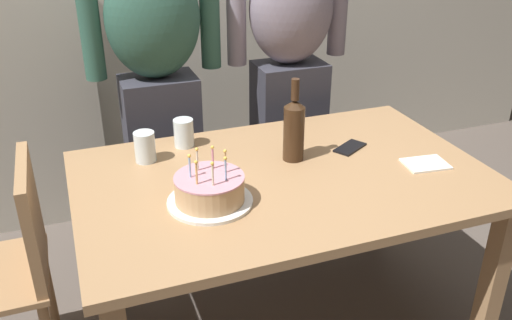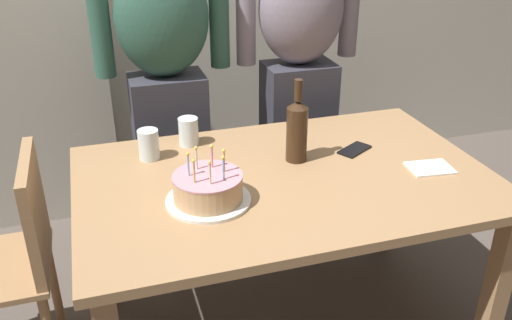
{
  "view_description": "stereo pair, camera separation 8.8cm",
  "coord_description": "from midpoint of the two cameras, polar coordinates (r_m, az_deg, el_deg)",
  "views": [
    {
      "loc": [
        -0.71,
        -1.64,
        1.69
      ],
      "look_at": [
        -0.12,
        -0.04,
        0.84
      ],
      "focal_mm": 38.74,
      "sensor_mm": 36.0,
      "label": 1
    },
    {
      "loc": [
        -0.63,
        -1.67,
        1.69
      ],
      "look_at": [
        -0.12,
        -0.04,
        0.84
      ],
      "focal_mm": 38.74,
      "sensor_mm": 36.0,
      "label": 2
    }
  ],
  "objects": [
    {
      "name": "cell_phone",
      "position": [
        2.24,
        8.57,
        1.27
      ],
      "size": [
        0.16,
        0.13,
        0.01
      ],
      "primitive_type": "cube",
      "rotation": [
        0.0,
        0.0,
        0.53
      ],
      "color": "black",
      "rests_on": "dining_table"
    },
    {
      "name": "dining_chair",
      "position": [
        2.15,
        -25.17,
        -9.42
      ],
      "size": [
        0.42,
        0.42,
        0.87
      ],
      "rotation": [
        0.0,
        0.0,
        -1.57
      ],
      "color": "#A37A51",
      "rests_on": "ground_plane"
    },
    {
      "name": "wine_bottle",
      "position": [
        2.08,
        2.73,
        3.27
      ],
      "size": [
        0.08,
        0.08,
        0.32
      ],
      "color": "#382314",
      "rests_on": "dining_table"
    },
    {
      "name": "water_glass_near",
      "position": [
        2.15,
        -12.56,
        1.32
      ],
      "size": [
        0.08,
        0.08,
        0.12
      ],
      "primitive_type": "cylinder",
      "color": "silver",
      "rests_on": "dining_table"
    },
    {
      "name": "birthday_cake",
      "position": [
        1.83,
        -6.19,
        -3.16
      ],
      "size": [
        0.29,
        0.29,
        0.18
      ],
      "color": "white",
      "rests_on": "dining_table"
    },
    {
      "name": "water_glass_far",
      "position": [
        2.25,
        -8.59,
        2.77
      ],
      "size": [
        0.08,
        0.08,
        0.11
      ],
      "primitive_type": "cylinder",
      "color": "silver",
      "rests_on": "dining_table"
    },
    {
      "name": "dining_table",
      "position": [
        2.07,
        1.61,
        -3.91
      ],
      "size": [
        1.5,
        0.96,
        0.74
      ],
      "color": "#A37A51",
      "rests_on": "ground_plane"
    },
    {
      "name": "person_man_bearded",
      "position": [
        2.56,
        -11.03,
        7.4
      ],
      "size": [
        0.61,
        0.27,
        1.66
      ],
      "rotation": [
        0.0,
        0.0,
        3.14
      ],
      "color": "#33333D",
      "rests_on": "ground_plane"
    },
    {
      "name": "napkin_stack",
      "position": [
        2.17,
        16.01,
        -0.4
      ],
      "size": [
        0.17,
        0.14,
        0.01
      ],
      "primitive_type": "cube",
      "rotation": [
        0.0,
        0.0,
        -0.11
      ],
      "color": "white",
      "rests_on": "dining_table"
    },
    {
      "name": "person_woman_cardigan",
      "position": [
        2.72,
        2.57,
        9.05
      ],
      "size": [
        0.61,
        0.27,
        1.66
      ],
      "rotation": [
        0.0,
        0.0,
        3.14
      ],
      "color": "#33333D",
      "rests_on": "ground_plane"
    },
    {
      "name": "shelf_cabinet",
      "position": [
        3.18,
        -24.63,
        4.81
      ],
      "size": [
        0.87,
        0.3,
        1.55
      ],
      "color": "beige",
      "rests_on": "ground_plane"
    }
  ]
}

